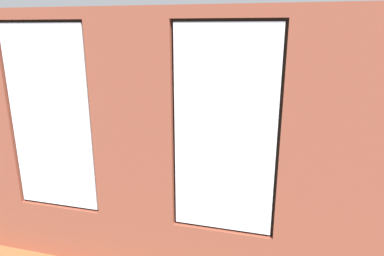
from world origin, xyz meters
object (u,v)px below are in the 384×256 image
cup_ceramic (201,157)px  papasan_chair (176,129)px  coffee_table (201,162)px  remote_black (222,158)px  tv_flatscreen (67,130)px  potted_plant_between_couches (241,201)px  potted_plant_by_left_couch (290,150)px  couch_left (315,175)px  remote_silver (194,156)px  potted_plant_beside_window_right (37,185)px  media_console (70,160)px  potted_plant_corner_far_left (346,216)px  couch_by_window (136,213)px  table_plant_small (178,153)px  remote_gray (205,162)px

cup_ceramic → papasan_chair: size_ratio=0.09×
coffee_table → remote_black: bearing=-156.8°
tv_flatscreen → potted_plant_between_couches: (-3.65, 1.65, -0.19)m
papasan_chair → cup_ceramic: bearing=120.3°
coffee_table → potted_plant_by_left_couch: bearing=-138.4°
couch_left → remote_black: size_ratio=10.51×
remote_silver → couch_left: bearing=10.0°
remote_silver → papasan_chair: 1.91m
remote_silver → potted_plant_beside_window_right: potted_plant_beside_window_right is taller
media_console → potted_plant_corner_far_left: bearing=159.6°
couch_by_window → potted_plant_corner_far_left: size_ratio=1.39×
tv_flatscreen → potted_plant_between_couches: 4.01m
coffee_table → potted_plant_beside_window_right: size_ratio=1.40×
coffee_table → papasan_chair: (1.05, -1.80, 0.05)m
coffee_table → potted_plant_between_couches: (-0.96, 1.82, 0.28)m
table_plant_small → potted_plant_between_couches: bearing=128.9°
tv_flatscreen → couch_left: bearing=-176.4°
table_plant_small → tv_flatscreen: (2.30, 0.04, 0.28)m
papasan_chair → remote_silver: bearing=117.7°
tv_flatscreen → potted_plant_corner_far_left: 5.20m
media_console → couch_left: bearing=-176.4°
cup_ceramic → table_plant_small: bearing=18.6°
couch_left → potted_plant_corner_far_left: (-0.15, 2.10, 0.41)m
couch_by_window → remote_black: size_ratio=11.64×
potted_plant_by_left_couch → cup_ceramic: bearing=41.6°
tv_flatscreen → potted_plant_beside_window_right: tv_flatscreen is taller
media_console → potted_plant_corner_far_left: potted_plant_corner_far_left is taller
table_plant_small → potted_plant_corner_far_left: (-2.57, 1.85, 0.14)m
couch_by_window → cup_ceramic: couch_by_window is taller
remote_silver → media_console: bearing=-163.9°
potted_plant_between_couches → potted_plant_by_left_couch: (-0.67, -3.26, -0.38)m
couch_left → table_plant_small: size_ratio=6.91×
tv_flatscreen → couch_by_window: bearing=142.4°
remote_silver → potted_plant_beside_window_right: bearing=-121.3°
table_plant_small → remote_gray: bearing=180.0°
couch_left → potted_plant_between_couches: size_ratio=1.48×
cup_ceramic → potted_plant_corner_far_left: 2.95m
coffee_table → tv_flatscreen: (2.70, 0.17, 0.47)m
couch_left → cup_ceramic: bearing=-82.7°
remote_black → tv_flatscreen: (3.06, 0.33, 0.40)m
papasan_chair → remote_black: bearing=130.8°
couch_by_window → potted_plant_corner_far_left: 2.69m
couch_by_window → couch_left: bearing=-141.4°
couch_by_window → potted_plant_between_couches: potted_plant_between_couches is taller
coffee_table → couch_by_window: bearing=75.7°
remote_silver → coffee_table: bearing=-24.2°
potted_plant_beside_window_right → papasan_chair: bearing=-103.8°
couch_by_window → potted_plant_beside_window_right: (1.50, 0.10, 0.29)m
tv_flatscreen → potted_plant_corner_far_left: bearing=159.6°
table_plant_small → potted_plant_between_couches: (-1.36, 1.68, 0.09)m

